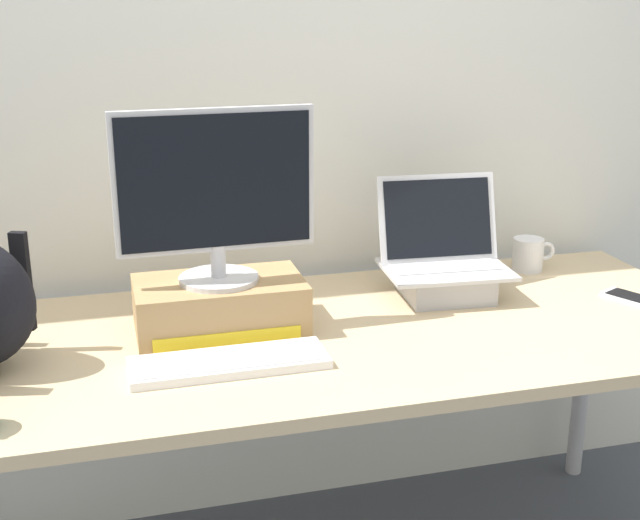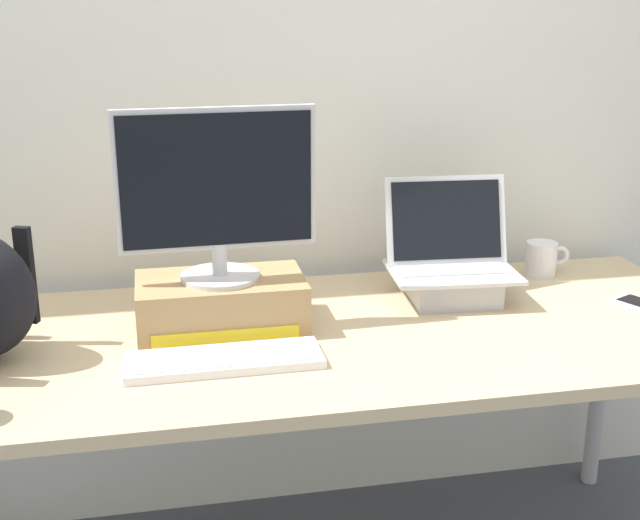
{
  "view_description": "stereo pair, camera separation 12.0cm",
  "coord_description": "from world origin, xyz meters",
  "px_view_note": "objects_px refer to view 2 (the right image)",
  "views": [
    {
      "loc": [
        -0.49,
        -1.81,
        1.52
      ],
      "look_at": [
        0.0,
        0.0,
        0.93
      ],
      "focal_mm": 47.33,
      "sensor_mm": 36.0,
      "label": 1
    },
    {
      "loc": [
        -0.37,
        -1.84,
        1.52
      ],
      "look_at": [
        0.0,
        0.0,
        0.93
      ],
      "focal_mm": 47.33,
      "sensor_mm": 36.0,
      "label": 2
    }
  ],
  "objects_px": {
    "desktop_monitor": "(217,193)",
    "open_laptop": "(451,274)",
    "toner_box_yellow": "(221,303)",
    "coffee_mug": "(542,258)",
    "external_keyboard": "(224,360)"
  },
  "relations": [
    {
      "from": "toner_box_yellow",
      "to": "coffee_mug",
      "type": "relative_size",
      "value": 3.08
    },
    {
      "from": "toner_box_yellow",
      "to": "open_laptop",
      "type": "relative_size",
      "value": 1.17
    },
    {
      "from": "toner_box_yellow",
      "to": "external_keyboard",
      "type": "bearing_deg",
      "value": -93.94
    },
    {
      "from": "desktop_monitor",
      "to": "open_laptop",
      "type": "height_order",
      "value": "desktop_monitor"
    },
    {
      "from": "open_laptop",
      "to": "coffee_mug",
      "type": "distance_m",
      "value": 0.35
    },
    {
      "from": "desktop_monitor",
      "to": "coffee_mug",
      "type": "height_order",
      "value": "desktop_monitor"
    },
    {
      "from": "external_keyboard",
      "to": "desktop_monitor",
      "type": "bearing_deg",
      "value": 85.57
    },
    {
      "from": "desktop_monitor",
      "to": "coffee_mug",
      "type": "relative_size",
      "value": 3.57
    },
    {
      "from": "desktop_monitor",
      "to": "coffee_mug",
      "type": "distance_m",
      "value": 1.01
    },
    {
      "from": "toner_box_yellow",
      "to": "coffee_mug",
      "type": "distance_m",
      "value": 0.96
    },
    {
      "from": "toner_box_yellow",
      "to": "open_laptop",
      "type": "xyz_separation_m",
      "value": [
        0.61,
        0.08,
        0.0
      ]
    },
    {
      "from": "toner_box_yellow",
      "to": "coffee_mug",
      "type": "bearing_deg",
      "value": 13.15
    },
    {
      "from": "desktop_monitor",
      "to": "open_laptop",
      "type": "xyz_separation_m",
      "value": [
        0.61,
        0.09,
        -0.27
      ]
    },
    {
      "from": "coffee_mug",
      "to": "external_keyboard",
      "type": "bearing_deg",
      "value": -155.26
    },
    {
      "from": "open_laptop",
      "to": "external_keyboard",
      "type": "distance_m",
      "value": 0.7
    }
  ]
}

